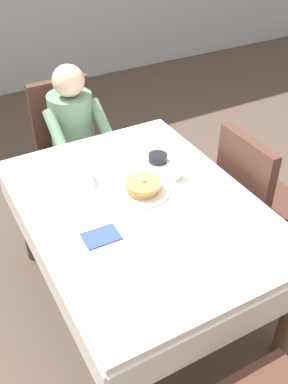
{
  "coord_description": "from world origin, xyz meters",
  "views": [
    {
      "loc": [
        -0.84,
        -1.56,
        2.15
      ],
      "look_at": [
        0.03,
        0.02,
        0.79
      ],
      "focal_mm": 41.55,
      "sensor_mm": 36.0,
      "label": 1
    }
  ],
  "objects": [
    {
      "name": "cup_coffee",
      "position": [
        0.27,
        0.11,
        0.78
      ],
      "size": [
        0.11,
        0.08,
        0.08
      ],
      "color": "white",
      "rests_on": "dining_table_main"
    },
    {
      "name": "breakfast_stack",
      "position": [
        0.05,
        0.08,
        0.79
      ],
      "size": [
        0.19,
        0.19,
        0.07
      ],
      "color": "tan",
      "rests_on": "plate_breakfast"
    },
    {
      "name": "diner_person",
      "position": [
        0.03,
        1.01,
        0.67
      ],
      "size": [
        0.4,
        0.43,
        1.12
      ],
      "rotation": [
        0.0,
        0.0,
        3.14
      ],
      "color": "gray",
      "rests_on": "ground"
    },
    {
      "name": "chair_diner",
      "position": [
        0.03,
        1.17,
        0.53
      ],
      "size": [
        0.44,
        0.45,
        0.93
      ],
      "rotation": [
        0.0,
        0.0,
        3.14
      ],
      "color": "#4C2D23",
      "rests_on": "ground"
    },
    {
      "name": "bowl_butter",
      "position": [
        0.27,
        0.31,
        0.76
      ],
      "size": [
        0.11,
        0.11,
        0.04
      ],
      "primitive_type": "cylinder",
      "color": "black",
      "rests_on": "dining_table_main"
    },
    {
      "name": "napkin_folded",
      "position": [
        -0.28,
        -0.13,
        0.74
      ],
      "size": [
        0.17,
        0.13,
        0.01
      ],
      "primitive_type": "cube",
      "rotation": [
        0.0,
        0.0,
        -0.03
      ],
      "color": "#334C7F",
      "rests_on": "dining_table_main"
    },
    {
      "name": "chair_right_side",
      "position": [
        0.77,
        0.0,
        0.53
      ],
      "size": [
        0.45,
        0.44,
        0.93
      ],
      "rotation": [
        0.0,
        0.0,
        -1.57
      ],
      "color": "#4C2D23",
      "rests_on": "ground"
    },
    {
      "name": "spoon_near_edge",
      "position": [
        0.01,
        -0.2,
        0.74
      ],
      "size": [
        0.15,
        0.04,
        0.0
      ],
      "primitive_type": "cube",
      "rotation": [
        0.0,
        0.0,
        0.18
      ],
      "color": "silver",
      "rests_on": "dining_table_main"
    },
    {
      "name": "plate_breakfast",
      "position": [
        0.05,
        0.08,
        0.75
      ],
      "size": [
        0.28,
        0.28,
        0.02
      ],
      "primitive_type": "cylinder",
      "color": "white",
      "rests_on": "dining_table_main"
    },
    {
      "name": "fork_left_of_plate",
      "position": [
        -0.14,
        0.06,
        0.74
      ],
      "size": [
        0.03,
        0.18,
        0.0
      ],
      "primitive_type": "cube",
      "rotation": [
        0.0,
        0.0,
        1.64
      ],
      "color": "silver",
      "rests_on": "dining_table_main"
    },
    {
      "name": "dining_table_main",
      "position": [
        0.0,
        0.0,
        0.65
      ],
      "size": [
        1.12,
        1.52,
        0.74
      ],
      "color": "white",
      "rests_on": "ground"
    },
    {
      "name": "syrup_pitcher",
      "position": [
        -0.15,
        0.27,
        0.78
      ],
      "size": [
        0.08,
        0.08,
        0.07
      ],
      "color": "silver",
      "rests_on": "dining_table_main"
    },
    {
      "name": "knife_right_of_plate",
      "position": [
        0.24,
        0.06,
        0.74
      ],
      "size": [
        0.03,
        0.2,
        0.0
      ],
      "primitive_type": "cube",
      "rotation": [
        0.0,
        0.0,
        1.48
      ],
      "color": "silver",
      "rests_on": "dining_table_main"
    },
    {
      "name": "ground_plane",
      "position": [
        0.0,
        0.0,
        0.0
      ],
      "size": [
        14.0,
        14.0,
        0.0
      ],
      "primitive_type": "plane",
      "color": "brown"
    }
  ]
}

